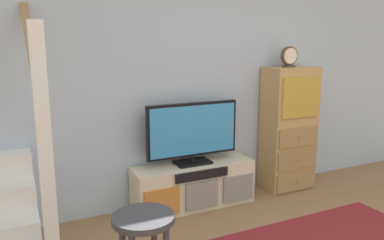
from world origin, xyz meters
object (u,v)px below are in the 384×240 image
television (193,132)px  side_cabinet (289,129)px  media_console (194,185)px  desk_clock (289,57)px

television → side_cabinet: bearing=-0.7°
media_console → desk_clock: bearing=-0.2°
media_console → television: bearing=90.0°
television → side_cabinet: 1.21m
television → side_cabinet: (1.21, -0.01, -0.09)m
television → desk_clock: bearing=-1.4°
television → media_console: bearing=-90.0°
media_console → desk_clock: size_ratio=5.60×
television → desk_clock: desk_clock is taller
media_console → desk_clock: (1.15, -0.00, 1.28)m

